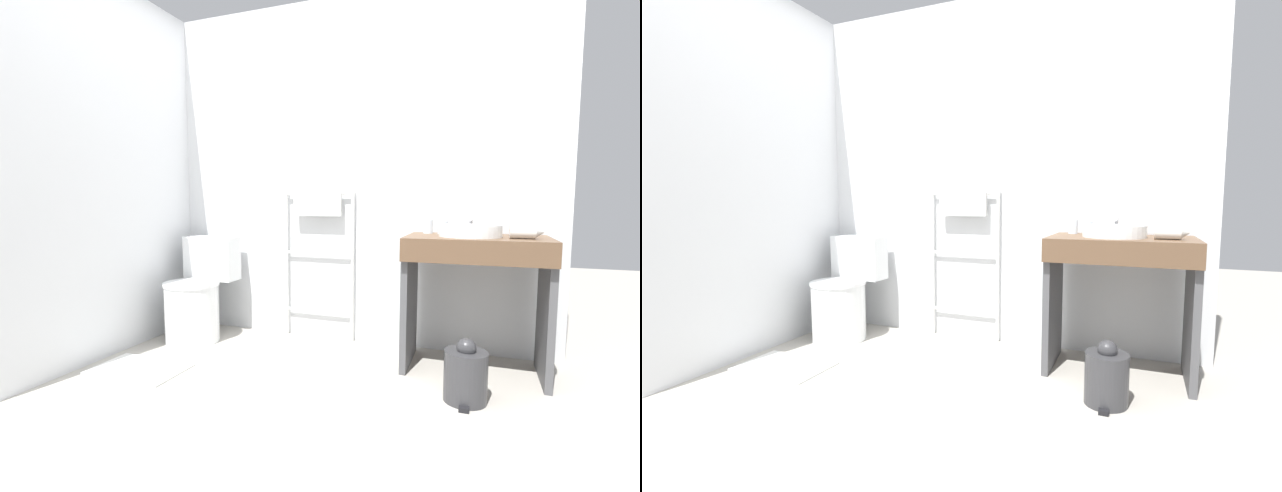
{
  "view_description": "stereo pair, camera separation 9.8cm",
  "coord_description": "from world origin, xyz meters",
  "views": [
    {
      "loc": [
        0.93,
        -1.68,
        1.03
      ],
      "look_at": [
        0.06,
        0.66,
        0.77
      ],
      "focal_mm": 24.0,
      "sensor_mm": 36.0,
      "label": 1
    },
    {
      "loc": [
        1.03,
        -1.65,
        1.03
      ],
      "look_at": [
        0.06,
        0.66,
        0.77
      ],
      "focal_mm": 24.0,
      "sensor_mm": 36.0,
      "label": 2
    }
  ],
  "objects": [
    {
      "name": "toilet",
      "position": [
        -1.04,
        0.97,
        0.33
      ],
      "size": [
        0.41,
        0.57,
        0.77
      ],
      "color": "white",
      "rests_on": "ground_plane"
    },
    {
      "name": "sink_basin",
      "position": [
        0.89,
        1.01,
        0.86
      ],
      "size": [
        0.36,
        0.36,
        0.07
      ],
      "color": "white",
      "rests_on": "vanity_counter"
    },
    {
      "name": "trash_bin",
      "position": [
        0.9,
        0.57,
        0.14
      ],
      "size": [
        0.22,
        0.25,
        0.34
      ],
      "color": "#333335",
      "rests_on": "ground_plane"
    },
    {
      "name": "vanity_counter",
      "position": [
        0.93,
        1.02,
        0.55
      ],
      "size": [
        0.82,
        0.56,
        0.83
      ],
      "color": "brown",
      "rests_on": "ground_plane"
    },
    {
      "name": "towel_radiator",
      "position": [
        -0.18,
        1.29,
        0.82
      ],
      "size": [
        0.55,
        0.06,
        1.14
      ],
      "color": "white",
      "rests_on": "ground_plane"
    },
    {
      "name": "faucet",
      "position": [
        0.89,
        1.2,
        0.9
      ],
      "size": [
        0.02,
        0.1,
        0.11
      ],
      "color": "silver",
      "rests_on": "vanity_counter"
    },
    {
      "name": "wall_back",
      "position": [
        0.0,
        1.39,
        1.24
      ],
      "size": [
        2.96,
        0.12,
        2.48
      ],
      "primitive_type": "cube",
      "color": "silver",
      "rests_on": "ground_plane"
    },
    {
      "name": "ground_plane",
      "position": [
        0.0,
        0.0,
        0.0
      ],
      "size": [
        12.0,
        12.0,
        0.0
      ],
      "primitive_type": "plane",
      "color": "#A8A399"
    },
    {
      "name": "bath_mat",
      "position": [
        -1.0,
        0.31,
        0.01
      ],
      "size": [
        0.56,
        0.36,
        0.01
      ],
      "primitive_type": "cube",
      "color": "silver",
      "rests_on": "ground_plane"
    },
    {
      "name": "cup_near_edge",
      "position": [
        0.72,
        1.17,
        0.87
      ],
      "size": [
        0.06,
        0.06,
        0.08
      ],
      "color": "silver",
      "rests_on": "vanity_counter"
    },
    {
      "name": "hair_dryer",
      "position": [
        1.18,
        0.97,
        0.87
      ],
      "size": [
        0.18,
        0.17,
        0.08
      ],
      "color": "white",
      "rests_on": "vanity_counter"
    },
    {
      "name": "cup_near_wall",
      "position": [
        0.62,
        1.21,
        0.87
      ],
      "size": [
        0.06,
        0.06,
        0.09
      ],
      "color": "silver",
      "rests_on": "vanity_counter"
    },
    {
      "name": "wall_side",
      "position": [
        -1.42,
        0.67,
        1.24
      ],
      "size": [
        0.12,
        1.99,
        2.48
      ],
      "primitive_type": "cube",
      "color": "silver",
      "rests_on": "ground_plane"
    }
  ]
}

